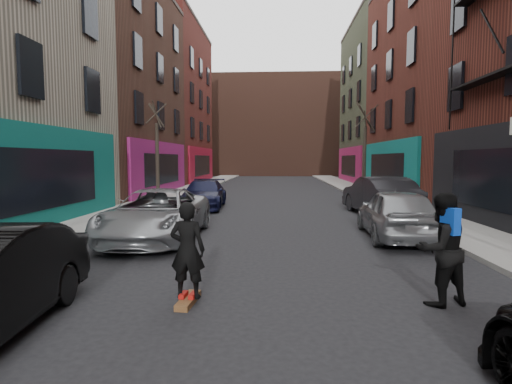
# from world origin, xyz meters

# --- Properties ---
(sidewalk_left) EXTENTS (2.50, 84.00, 0.13)m
(sidewalk_left) POSITION_xyz_m (-6.25, 30.00, 0.07)
(sidewalk_left) COLOR gray
(sidewalk_left) RESTS_ON ground
(sidewalk_right) EXTENTS (2.50, 84.00, 0.13)m
(sidewalk_right) POSITION_xyz_m (6.25, 30.00, 0.07)
(sidewalk_right) COLOR gray
(sidewalk_right) RESTS_ON ground
(building_far) EXTENTS (40.00, 10.00, 14.00)m
(building_far) POSITION_xyz_m (0.00, 56.00, 7.00)
(building_far) COLOR #47281E
(building_far) RESTS_ON ground
(tree_left_far) EXTENTS (2.00, 2.00, 6.50)m
(tree_left_far) POSITION_xyz_m (-6.20, 18.00, 3.38)
(tree_left_far) COLOR black
(tree_left_far) RESTS_ON sidewalk_left
(tree_right_far) EXTENTS (2.00, 2.00, 6.80)m
(tree_right_far) POSITION_xyz_m (6.20, 24.00, 3.53)
(tree_right_far) COLOR black
(tree_right_far) RESTS_ON sidewalk_right
(parked_left_far) EXTENTS (2.54, 5.36, 1.48)m
(parked_left_far) POSITION_xyz_m (-3.20, 8.06, 0.74)
(parked_left_far) COLOR gray
(parked_left_far) RESTS_ON ground
(parked_left_end) EXTENTS (2.12, 4.76, 1.36)m
(parked_left_end) POSITION_xyz_m (-3.20, 15.56, 0.68)
(parked_left_end) COLOR black
(parked_left_end) RESTS_ON ground
(parked_right_far) EXTENTS (2.02, 4.54, 1.52)m
(parked_right_far) POSITION_xyz_m (3.88, 8.58, 0.76)
(parked_right_far) COLOR gray
(parked_right_far) RESTS_ON ground
(parked_right_end) EXTENTS (2.36, 5.15, 1.64)m
(parked_right_end) POSITION_xyz_m (4.60, 13.51, 0.82)
(parked_right_end) COLOR black
(parked_right_end) RESTS_ON ground
(skateboard) EXTENTS (0.28, 0.81, 0.10)m
(skateboard) POSITION_xyz_m (-1.10, 2.91, 0.05)
(skateboard) COLOR brown
(skateboard) RESTS_ON ground
(skateboarder) EXTENTS (0.61, 0.42, 1.59)m
(skateboarder) POSITION_xyz_m (-1.10, 2.91, 0.89)
(skateboarder) COLOR black
(skateboarder) RESTS_ON skateboard
(pedestrian) EXTENTS (1.07, 0.95, 1.83)m
(pedestrian) POSITION_xyz_m (3.00, 3.10, 0.92)
(pedestrian) COLOR black
(pedestrian) RESTS_ON ground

